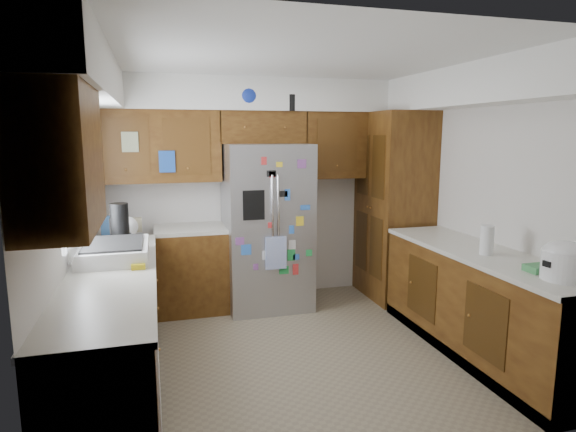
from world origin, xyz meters
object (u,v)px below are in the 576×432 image
Objects in this scene: rice_cooker at (565,260)px; paper_towel at (487,240)px; pantry at (393,206)px; fridge at (267,227)px.

rice_cooker reaches higher than paper_towel.
pantry is 6.91× the size of rice_cooker.
rice_cooker is at bearing -59.11° from fridge.
rice_cooker is at bearing -85.79° from paper_towel.
fridge is at bearing 120.89° from rice_cooker.
pantry is 8.78× the size of paper_towel.
pantry is 2.45m from rice_cooker.
paper_towel is (-0.05, -1.72, -0.03)m from pantry.
paper_towel is at bearing 94.21° from rice_cooker.
pantry is 1.51m from fridge.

